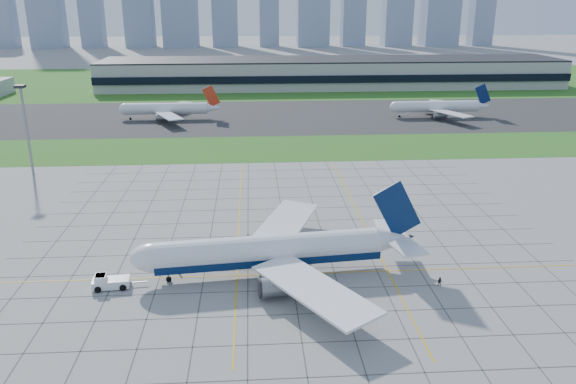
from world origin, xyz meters
name	(u,v)px	position (x,y,z in m)	size (l,w,h in m)	color
ground	(291,269)	(0.00, 0.00, 0.00)	(1400.00, 1400.00, 0.00)	#999994
grass_median	(272,148)	(0.00, 90.00, 0.02)	(700.00, 35.00, 0.04)	#39691E
asphalt_taxiway	(267,116)	(0.00, 145.00, 0.03)	(700.00, 75.00, 0.04)	#383838
grass_far	(262,81)	(0.00, 255.00, 0.02)	(700.00, 145.00, 0.04)	#39691E
apron_markings	(289,244)	(0.43, 11.09, 0.02)	(120.00, 130.00, 0.03)	#474744
terminal	(332,73)	(40.00, 229.87, 7.89)	(260.00, 43.00, 15.80)	#B7B7B2
light_mast	(25,119)	(-70.00, 65.00, 16.18)	(2.50, 2.50, 25.60)	gray
airliner	(271,251)	(-3.69, -1.66, 4.60)	(53.39, 53.85, 16.82)	white
pushback_tug	(109,282)	(-32.16, -5.12, 1.14)	(9.35, 3.79, 2.57)	white
crew_near	(178,267)	(-20.88, 0.10, 0.96)	(0.70, 0.46, 1.93)	black
crew_far	(440,282)	(25.71, -8.49, 0.88)	(0.85, 0.66, 1.75)	black
distant_jet_1	(168,109)	(-41.70, 141.77, 4.49)	(39.74, 42.66, 14.08)	white
distant_jet_2	(438,106)	(72.86, 139.05, 4.49)	(41.23, 42.66, 14.08)	white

